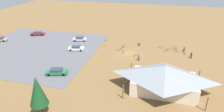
{
  "coord_description": "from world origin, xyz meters",
  "views": [
    {
      "loc": [
        -8.13,
        49.63,
        22.12
      ],
      "look_at": [
        3.18,
        5.19,
        1.2
      ],
      "focal_mm": 31.59,
      "sensor_mm": 36.0,
      "label": 1
    }
  ],
  "objects_px": {
    "bicycle_orange_yard_left": "(175,48)",
    "car_green_front_row": "(57,71)",
    "visitor_at_bikes": "(191,55)",
    "bike_pavilion": "(164,77)",
    "bicycle_black_edge_north": "(123,47)",
    "bicycle_red_trailside": "(167,50)",
    "visitor_by_pavilion": "(139,57)",
    "car_maroon_far_end": "(38,33)",
    "car_tan_inner_stall": "(0,39)",
    "car_white_back_corner": "(76,48)",
    "bicycle_blue_lone_west": "(120,49)",
    "trash_bin": "(139,44)",
    "pine_east": "(37,91)",
    "bicycle_silver_mid_cluster": "(161,47)",
    "visitor_near_lot": "(184,49)",
    "bicycle_purple_edge_south": "(176,50)",
    "bicycle_white_lone_east": "(124,52)",
    "lot_sign": "(106,42)",
    "bicycle_yellow_near_sign": "(136,55)",
    "car_silver_end_stall": "(80,39)"
  },
  "relations": [
    {
      "from": "lot_sign",
      "to": "car_green_front_row",
      "type": "height_order",
      "value": "lot_sign"
    },
    {
      "from": "bicycle_white_lone_east",
      "to": "car_silver_end_stall",
      "type": "height_order",
      "value": "car_silver_end_stall"
    },
    {
      "from": "bicycle_blue_lone_west",
      "to": "trash_bin",
      "type": "bearing_deg",
      "value": -132.61
    },
    {
      "from": "bicycle_black_edge_north",
      "to": "visitor_at_bikes",
      "type": "bearing_deg",
      "value": 171.16
    },
    {
      "from": "bicycle_silver_mid_cluster",
      "to": "visitor_near_lot",
      "type": "distance_m",
      "value": 6.56
    },
    {
      "from": "car_tan_inner_stall",
      "to": "visitor_near_lot",
      "type": "bearing_deg",
      "value": -174.19
    },
    {
      "from": "bicycle_orange_yard_left",
      "to": "car_green_front_row",
      "type": "distance_m",
      "value": 34.28
    },
    {
      "from": "trash_bin",
      "to": "car_tan_inner_stall",
      "type": "bearing_deg",
      "value": 9.25
    },
    {
      "from": "lot_sign",
      "to": "car_green_front_row",
      "type": "xyz_separation_m",
      "value": [
        5.9,
        19.09,
        -0.66
      ]
    },
    {
      "from": "bicycle_orange_yard_left",
      "to": "car_tan_inner_stall",
      "type": "bearing_deg",
      "value": 7.53
    },
    {
      "from": "pine_east",
      "to": "bicycle_orange_yard_left",
      "type": "distance_m",
      "value": 41.27
    },
    {
      "from": "bicycle_blue_lone_west",
      "to": "bicycle_black_edge_north",
      "type": "height_order",
      "value": "bicycle_blue_lone_west"
    },
    {
      "from": "car_tan_inner_stall",
      "to": "car_silver_end_stall",
      "type": "bearing_deg",
      "value": -165.13
    },
    {
      "from": "bicycle_orange_yard_left",
      "to": "bicycle_silver_mid_cluster",
      "type": "bearing_deg",
      "value": 7.04
    },
    {
      "from": "bicycle_red_trailside",
      "to": "bicycle_white_lone_east",
      "type": "bearing_deg",
      "value": 20.65
    },
    {
      "from": "car_white_back_corner",
      "to": "bicycle_red_trailside",
      "type": "bearing_deg",
      "value": -167.12
    },
    {
      "from": "bicycle_red_trailside",
      "to": "car_white_back_corner",
      "type": "bearing_deg",
      "value": 12.88
    },
    {
      "from": "pine_east",
      "to": "car_white_back_corner",
      "type": "relative_size",
      "value": 1.5
    },
    {
      "from": "bicycle_black_edge_north",
      "to": "car_tan_inner_stall",
      "type": "relative_size",
      "value": 0.32
    },
    {
      "from": "bicycle_purple_edge_south",
      "to": "bicycle_yellow_near_sign",
      "type": "bearing_deg",
      "value": 28.64
    },
    {
      "from": "bicycle_white_lone_east",
      "to": "car_tan_inner_stall",
      "type": "bearing_deg",
      "value": 0.56
    },
    {
      "from": "pine_east",
      "to": "bicycle_red_trailside",
      "type": "relative_size",
      "value": 5.03
    },
    {
      "from": "bicycle_blue_lone_west",
      "to": "car_tan_inner_stall",
      "type": "height_order",
      "value": "car_tan_inner_stall"
    },
    {
      "from": "bicycle_black_edge_north",
      "to": "car_green_front_row",
      "type": "distance_m",
      "value": 22.39
    },
    {
      "from": "bicycle_silver_mid_cluster",
      "to": "car_silver_end_stall",
      "type": "height_order",
      "value": "car_silver_end_stall"
    },
    {
      "from": "car_silver_end_stall",
      "to": "car_white_back_corner",
      "type": "xyz_separation_m",
      "value": [
        -2.08,
        7.63,
        -0.02
      ]
    },
    {
      "from": "bicycle_white_lone_east",
      "to": "bicycle_yellow_near_sign",
      "type": "height_order",
      "value": "bicycle_white_lone_east"
    },
    {
      "from": "bicycle_orange_yard_left",
      "to": "car_green_front_row",
      "type": "bearing_deg",
      "value": 40.42
    },
    {
      "from": "visitor_near_lot",
      "to": "visitor_by_pavilion",
      "type": "bearing_deg",
      "value": 37.54
    },
    {
      "from": "bicycle_black_edge_north",
      "to": "visitor_by_pavilion",
      "type": "distance_m",
      "value": 9.4
    },
    {
      "from": "bicycle_orange_yard_left",
      "to": "bicycle_white_lone_east",
      "type": "height_order",
      "value": "bicycle_white_lone_east"
    },
    {
      "from": "visitor_at_bikes",
      "to": "trash_bin",
      "type": "bearing_deg",
      "value": -21.89
    },
    {
      "from": "bicycle_silver_mid_cluster",
      "to": "bicycle_orange_yard_left",
      "type": "bearing_deg",
      "value": -172.96
    },
    {
      "from": "lot_sign",
      "to": "car_tan_inner_stall",
      "type": "relative_size",
      "value": 0.45
    },
    {
      "from": "pine_east",
      "to": "bicycle_red_trailside",
      "type": "bearing_deg",
      "value": -121.92
    },
    {
      "from": "pine_east",
      "to": "bicycle_red_trailside",
      "type": "distance_m",
      "value": 38.11
    },
    {
      "from": "bicycle_black_edge_north",
      "to": "car_tan_inner_stall",
      "type": "height_order",
      "value": "car_tan_inner_stall"
    },
    {
      "from": "car_tan_inner_stall",
      "to": "car_white_back_corner",
      "type": "distance_m",
      "value": 27.12
    },
    {
      "from": "visitor_at_bikes",
      "to": "bike_pavilion",
      "type": "bearing_deg",
      "value": 67.72
    },
    {
      "from": "bicycle_orange_yard_left",
      "to": "car_maroon_far_end",
      "type": "distance_m",
      "value": 46.2
    },
    {
      "from": "bicycle_yellow_near_sign",
      "to": "car_green_front_row",
      "type": "distance_m",
      "value": 21.37
    },
    {
      "from": "car_tan_inner_stall",
      "to": "bike_pavilion",
      "type": "bearing_deg",
      "value": 163.35
    },
    {
      "from": "lot_sign",
      "to": "pine_east",
      "type": "relative_size",
      "value": 0.32
    },
    {
      "from": "car_silver_end_stall",
      "to": "car_green_front_row",
      "type": "relative_size",
      "value": 0.92
    },
    {
      "from": "bicycle_black_edge_north",
      "to": "bicycle_red_trailside",
      "type": "distance_m",
      "value": 12.67
    },
    {
      "from": "bicycle_white_lone_east",
      "to": "car_tan_inner_stall",
      "type": "height_order",
      "value": "car_tan_inner_stall"
    },
    {
      "from": "bicycle_white_lone_east",
      "to": "trash_bin",
      "type": "bearing_deg",
      "value": -116.86
    },
    {
      "from": "bicycle_red_trailside",
      "to": "car_silver_end_stall",
      "type": "height_order",
      "value": "car_silver_end_stall"
    },
    {
      "from": "bicycle_orange_yard_left",
      "to": "bicycle_yellow_near_sign",
      "type": "height_order",
      "value": "bicycle_orange_yard_left"
    },
    {
      "from": "bicycle_purple_edge_south",
      "to": "bicycle_white_lone_east",
      "type": "xyz_separation_m",
      "value": [
        14.26,
        4.66,
        -0.03
      ]
    }
  ]
}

